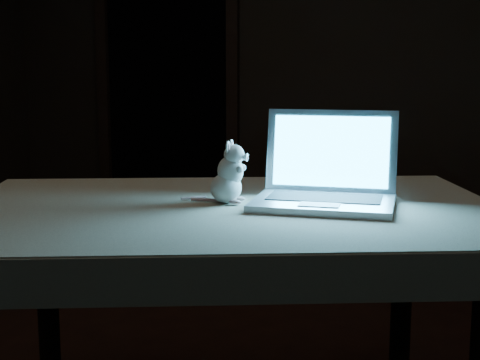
% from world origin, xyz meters
% --- Properties ---
extents(back_wall, '(4.50, 0.04, 2.60)m').
position_xyz_m(back_wall, '(0.00, 2.50, 1.30)').
color(back_wall, black).
rests_on(back_wall, ground).
extents(doorway, '(1.06, 0.36, 2.13)m').
position_xyz_m(doorway, '(-1.10, 2.50, 1.06)').
color(doorway, black).
rests_on(doorway, back_wall).
extents(table, '(1.81, 1.48, 0.84)m').
position_xyz_m(table, '(0.20, -0.03, 0.42)').
color(table, black).
rests_on(table, floor).
extents(tablecloth, '(1.80, 1.31, 0.12)m').
position_xyz_m(tablecloth, '(0.20, 0.03, 0.79)').
color(tablecloth, beige).
rests_on(tablecloth, table).
extents(laptop, '(0.45, 0.40, 0.29)m').
position_xyz_m(laptop, '(0.47, 0.04, 0.99)').
color(laptop, '#BCBDC1').
rests_on(laptop, tablecloth).
extents(plush_mouse, '(0.15, 0.15, 0.20)m').
position_xyz_m(plush_mouse, '(0.17, 0.01, 0.94)').
color(plush_mouse, silver).
rests_on(plush_mouse, tablecloth).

